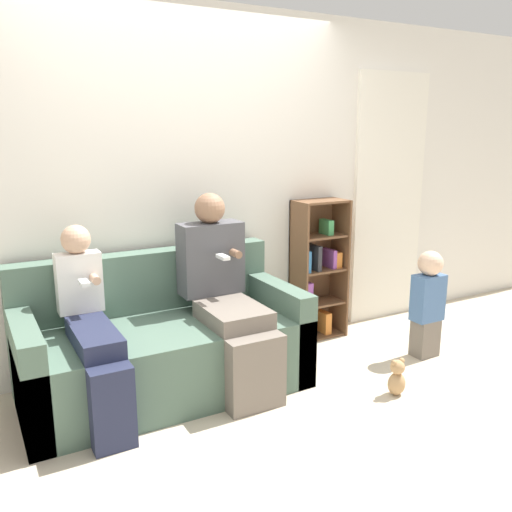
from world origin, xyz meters
The scene contains 9 objects.
ground_plane centered at (0.00, 0.00, 0.00)m, with size 14.00×14.00×0.00m, color beige.
back_wall centered at (0.00, 1.00, 1.27)m, with size 10.00×0.06×2.55m.
curtain_panel centered at (1.93, 0.95, 1.08)m, with size 0.76×0.04×2.16m.
couch centered at (-0.34, 0.53, 0.30)m, with size 1.80×0.87×0.88m.
adult_seated centered at (0.06, 0.42, 0.66)m, with size 0.43×0.81×1.27m.
child_seated centered at (-0.81, 0.38, 0.57)m, with size 0.27×0.83×1.13m.
toddler_standing centered at (1.58, 0.09, 0.43)m, with size 0.23×0.19×0.82m.
bookshelf centered at (1.10, 0.85, 0.55)m, with size 0.43×0.26×1.14m.
teddy_bear centered at (0.95, -0.28, 0.12)m, with size 0.12×0.10×0.25m.
Camera 1 is at (-1.41, -2.67, 1.69)m, focal length 38.00 mm.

